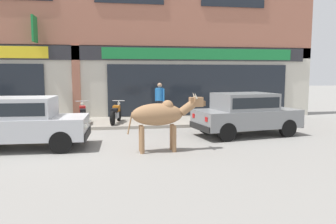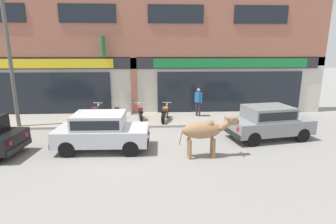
% 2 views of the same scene
% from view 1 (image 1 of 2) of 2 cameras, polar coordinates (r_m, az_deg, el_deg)
% --- Properties ---
extents(ground_plane, '(90.00, 90.00, 0.00)m').
position_cam_1_polar(ground_plane, '(10.58, -18.43, -5.18)').
color(ground_plane, gray).
extents(sidewalk, '(19.00, 2.91, 0.12)m').
position_cam_1_polar(sidewalk, '(14.14, -16.10, -1.95)').
color(sidewalk, gray).
rests_on(sidewalk, ground).
extents(shop_building, '(23.00, 1.40, 9.61)m').
position_cam_1_polar(shop_building, '(15.89, -15.89, 15.41)').
color(shop_building, '#9E604C').
rests_on(shop_building, ground).
extents(cow, '(2.15, 0.58, 1.61)m').
position_cam_1_polar(cow, '(8.84, -1.23, -0.51)').
color(cow, '#936B47').
rests_on(cow, ground).
extents(car_1, '(3.65, 1.69, 1.46)m').
position_cam_1_polar(car_1, '(10.07, -24.17, -1.31)').
color(car_1, black).
rests_on(car_1, ground).
extents(car_3, '(3.79, 2.18, 1.46)m').
position_cam_1_polar(car_3, '(11.50, 13.36, 0.01)').
color(car_3, black).
rests_on(car_3, ground).
extents(motorcycle_0, '(0.65, 1.79, 0.88)m').
position_cam_1_polar(motorcycle_0, '(14.11, -24.64, -0.48)').
color(motorcycle_0, black).
rests_on(motorcycle_0, sidewalk).
extents(motorcycle_1, '(0.52, 1.81, 0.88)m').
position_cam_1_polar(motorcycle_1, '(13.67, -19.80, -0.47)').
color(motorcycle_1, black).
rests_on(motorcycle_1, sidewalk).
extents(motorcycle_2, '(0.52, 1.81, 0.88)m').
position_cam_1_polar(motorcycle_2, '(13.59, -14.64, -0.34)').
color(motorcycle_2, black).
rests_on(motorcycle_2, sidewalk).
extents(motorcycle_3, '(0.65, 1.79, 0.88)m').
position_cam_1_polar(motorcycle_3, '(13.50, -9.07, -0.25)').
color(motorcycle_3, black).
rests_on(motorcycle_3, sidewalk).
extents(pedestrian, '(0.38, 0.37, 1.60)m').
position_cam_1_polar(pedestrian, '(14.39, -1.44, 2.64)').
color(pedestrian, '#2D2D33').
rests_on(pedestrian, sidewalk).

